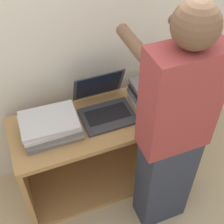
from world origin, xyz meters
name	(u,v)px	position (x,y,z in m)	size (l,w,h in m)	color
ground_plane	(120,201)	(0.00, 0.00, 0.00)	(12.00, 12.00, 0.00)	tan
wall_back	(88,29)	(0.00, 0.61, 1.20)	(8.00, 0.05, 2.40)	silver
cart	(105,143)	(0.00, 0.32, 0.35)	(1.35, 0.51, 0.71)	#A87A47
laptop_open	(105,106)	(0.00, 0.32, 0.76)	(0.36, 0.37, 0.27)	#333338
laptop_stack_left	(51,126)	(-0.40, 0.25, 0.77)	(0.39, 0.29, 0.13)	slate
laptop_stack_right	(159,94)	(0.39, 0.26, 0.80)	(0.39, 0.29, 0.18)	#B7B7BC
person	(172,137)	(0.24, -0.17, 0.85)	(0.40, 0.53, 1.69)	#2D3342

